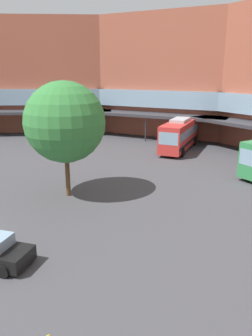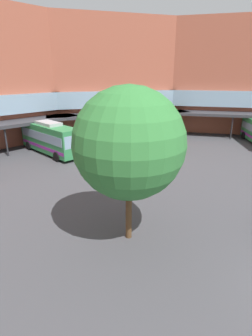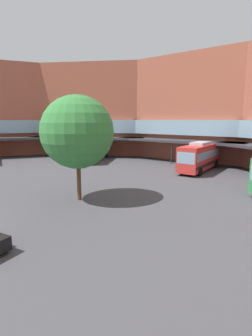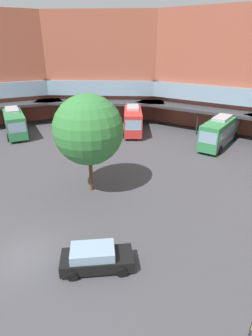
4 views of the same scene
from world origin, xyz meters
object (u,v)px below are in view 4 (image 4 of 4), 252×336
object	(u,v)px
parked_car	(96,258)
plaza_tree	(88,130)
bus_0	(133,119)
bus_6	(14,121)
stop_sign_post	(251,331)
bus_4	(220,131)

from	to	relation	value
parked_car	plaza_tree	bearing A→B (deg)	92.11
bus_0	parked_car	xyz separation A→B (m)	(13.54, -25.56, -1.25)
bus_6	plaza_tree	xyz separation A→B (m)	(21.51, -7.30, 3.94)
bus_6	parked_car	size ratio (longest dim) A/B	2.41
plaza_tree	stop_sign_post	xyz separation A→B (m)	(15.47, -7.71, -4.39)
parked_car	stop_sign_post	distance (m)	8.86
bus_0	bus_6	distance (m)	18.18
parked_car	plaza_tree	distance (m)	11.21
bus_4	plaza_tree	distance (m)	20.63
bus_0	bus_4	world-z (taller)	bus_0
bus_4	parked_car	xyz separation A→B (m)	(0.34, -26.69, -1.24)
bus_6	stop_sign_post	bearing A→B (deg)	8.86
bus_0	bus_6	xyz separation A→B (m)	(-14.61, -10.82, -0.07)
stop_sign_post	bus_0	bearing A→B (deg)	130.89
parked_car	stop_sign_post	world-z (taller)	stop_sign_post
bus_0	bus_4	distance (m)	13.26
bus_0	bus_6	bearing A→B (deg)	-86.71
plaza_tree	bus_0	bearing A→B (deg)	110.86
bus_4	stop_sign_post	distance (m)	28.48
bus_6	plaza_tree	bearing A→B (deg)	12.20
bus_0	bus_6	world-z (taller)	bus_0
bus_4	bus_6	size ratio (longest dim) A/B	0.93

